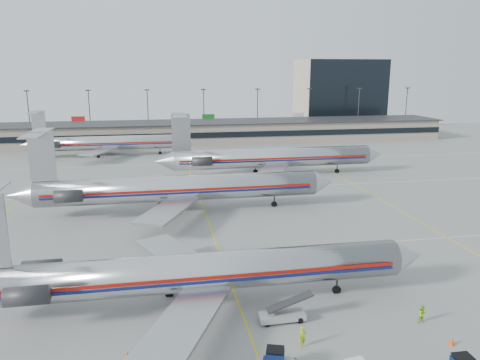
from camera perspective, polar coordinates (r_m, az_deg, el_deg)
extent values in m
plane|color=gray|center=(47.47, -0.74, -13.45)|extent=(260.00, 260.00, 0.00)
cube|color=silver|center=(56.47, -2.46, -8.93)|extent=(160.00, 0.15, 0.02)
cube|color=gray|center=(141.18, -7.45, 5.72)|extent=(160.00, 16.00, 6.00)
cube|color=black|center=(133.14, -7.26, 5.35)|extent=(160.00, 0.20, 1.60)
cube|color=#2D2D30|center=(140.81, -7.49, 6.97)|extent=(162.00, 17.00, 0.30)
cylinder|color=#38383D|center=(159.03, -24.32, 7.13)|extent=(0.30, 0.30, 15.00)
cube|color=#2D2D30|center=(158.55, -24.59, 9.86)|extent=(1.60, 0.40, 0.35)
cylinder|color=#38383D|center=(155.71, -17.84, 7.56)|extent=(0.30, 0.30, 15.00)
cube|color=#2D2D30|center=(155.22, -18.04, 10.35)|extent=(1.60, 0.40, 0.35)
cylinder|color=#38383D|center=(154.44, -11.15, 7.90)|extent=(0.30, 0.30, 15.00)
cube|color=#2D2D30|center=(153.94, -11.28, 10.72)|extent=(1.60, 0.40, 0.35)
cylinder|color=#38383D|center=(155.26, -4.43, 8.14)|extent=(0.30, 0.30, 15.00)
cube|color=#2D2D30|center=(154.76, -4.48, 10.94)|extent=(1.60, 0.40, 0.35)
cylinder|color=#38383D|center=(158.13, 2.14, 8.26)|extent=(0.30, 0.30, 15.00)
cube|color=#2D2D30|center=(157.65, 2.16, 11.02)|extent=(1.60, 0.40, 0.35)
cylinder|color=#38383D|center=(162.96, 8.39, 8.28)|extent=(0.30, 0.30, 15.00)
cube|color=#2D2D30|center=(162.49, 8.49, 10.95)|extent=(1.60, 0.40, 0.35)
cylinder|color=#38383D|center=(169.56, 14.23, 8.21)|extent=(0.30, 0.30, 15.00)
cube|color=#2D2D30|center=(169.11, 14.38, 10.77)|extent=(1.60, 0.40, 0.35)
cylinder|color=#38383D|center=(177.75, 19.57, 8.07)|extent=(0.30, 0.30, 15.00)
cube|color=#2D2D30|center=(177.32, 19.76, 10.51)|extent=(1.60, 0.40, 0.35)
cube|color=tan|center=(183.51, 11.95, 10.25)|extent=(30.00, 20.00, 25.00)
cylinder|color=silver|center=(43.75, -4.84, -11.09)|extent=(38.05, 3.52, 3.52)
cone|color=silver|center=(49.83, 19.69, -8.74)|extent=(3.04, 3.52, 3.52)
cube|color=#98140B|center=(42.09, -4.60, -11.90)|extent=(36.15, 0.05, 0.33)
cube|color=#0C1755|center=(42.25, -4.59, -12.37)|extent=(36.15, 0.05, 0.27)
cube|color=#ABABAF|center=(50.12, -7.77, -9.09)|extent=(8.85, 12.90, 0.30)
cube|color=#ABABAF|center=(38.14, -6.75, -16.65)|extent=(8.85, 12.90, 0.30)
cylinder|color=#2D2D30|center=(47.20, -22.97, -9.90)|extent=(3.42, 1.62, 1.62)
cylinder|color=#2D2D30|center=(42.40, -24.53, -12.73)|extent=(3.42, 1.62, 1.62)
cylinder|color=#2D2D30|center=(47.80, 11.72, -12.50)|extent=(0.19, 0.19, 1.57)
cylinder|color=#2D2D30|center=(42.71, -8.42, -15.66)|extent=(0.19, 0.19, 1.57)
cylinder|color=#2D2D30|center=(46.76, -8.63, -12.97)|extent=(0.19, 0.19, 1.57)
cylinder|color=black|center=(47.99, 11.69, -12.98)|extent=(0.86, 0.29, 0.86)
cylinder|color=silver|center=(72.02, -7.24, -1.00)|extent=(42.30, 3.91, 3.91)
cone|color=silver|center=(76.61, 10.07, -0.24)|extent=(3.38, 3.91, 3.91)
cone|color=#ABABAF|center=(74.54, -25.23, -1.70)|extent=(3.81, 3.91, 3.91)
cube|color=#98140B|center=(70.08, -7.15, -1.27)|extent=(40.19, 0.05, 0.37)
cube|color=#0C1755|center=(70.18, -7.14, -1.60)|extent=(40.19, 0.05, 0.30)
cube|color=#ABABAF|center=(79.39, -9.05, -0.51)|extent=(9.84, 14.34, 0.34)
cube|color=#ABABAF|center=(65.09, -8.70, -3.57)|extent=(9.84, 14.34, 0.34)
cube|color=#ABABAF|center=(72.57, -23.00, 2.63)|extent=(3.60, 0.26, 7.19)
cube|color=#ABABAF|center=(72.16, -23.49, 5.26)|extent=(2.54, 11.10, 0.19)
cylinder|color=#2D2D30|center=(75.80, -19.44, -0.70)|extent=(3.81, 1.80, 1.80)
cylinder|color=#2D2D30|center=(70.03, -20.17, -1.87)|extent=(3.81, 1.80, 1.80)
cylinder|color=#2D2D30|center=(74.95, 4.20, -2.60)|extent=(0.21, 0.21, 1.74)
cylinder|color=#2D2D30|center=(70.25, -9.64, -3.85)|extent=(0.21, 0.21, 1.74)
cylinder|color=#2D2D30|center=(75.12, -9.71, -2.72)|extent=(0.21, 0.21, 1.74)
cylinder|color=black|center=(75.09, 4.20, -2.97)|extent=(0.95, 0.32, 0.95)
cylinder|color=silver|center=(96.36, 4.11, 2.74)|extent=(40.74, 3.97, 3.97)
cone|color=silver|center=(104.04, 15.99, 3.04)|extent=(3.43, 3.97, 3.97)
cone|color=#ABABAF|center=(93.40, -9.27, 2.26)|extent=(3.86, 3.97, 3.97)
cube|color=#98140B|center=(94.44, 4.41, 2.61)|extent=(38.71, 0.05, 0.38)
cube|color=#0C1755|center=(94.52, 4.41, 2.36)|extent=(38.71, 0.05, 0.30)
cube|color=#ABABAF|center=(103.25, 1.91, 2.87)|extent=(9.97, 14.54, 0.34)
cube|color=#ABABAF|center=(88.92, 3.96, 1.14)|extent=(9.97, 14.54, 0.34)
cube|color=#ABABAF|center=(92.62, -7.21, 5.76)|extent=(3.65, 0.27, 7.29)
cube|color=#ABABAF|center=(92.23, -7.47, 7.87)|extent=(2.57, 11.26, 0.19)
cylinder|color=#2D2D30|center=(96.73, -5.00, 2.95)|extent=(3.86, 1.82, 1.82)
cylinder|color=#2D2D30|center=(90.75, -4.63, 2.28)|extent=(3.86, 1.82, 1.82)
cylinder|color=#2D2D30|center=(101.25, 11.75, 1.35)|extent=(0.21, 0.21, 1.77)
cylinder|color=#2D2D30|center=(93.74, 2.57, 0.67)|extent=(0.21, 0.21, 1.77)
cylinder|color=#2D2D30|center=(98.65, 1.90, 1.31)|extent=(0.21, 0.21, 1.77)
cylinder|color=black|center=(101.36, 11.73, 1.07)|extent=(0.96, 0.32, 0.96)
cylinder|color=silver|center=(123.05, -15.54, 4.39)|extent=(36.10, 3.52, 3.52)
cone|color=silver|center=(122.81, -6.39, 4.77)|extent=(3.04, 3.52, 3.52)
cone|color=#ABABAF|center=(126.40, -24.51, 3.90)|extent=(3.42, 3.52, 3.52)
cube|color=#98140B|center=(121.28, -15.62, 4.33)|extent=(34.30, 0.05, 0.33)
cube|color=#0C1755|center=(121.34, -15.61, 4.15)|extent=(34.30, 0.05, 0.27)
cube|color=#ABABAF|center=(129.92, -16.11, 4.38)|extent=(8.84, 12.88, 0.30)
cube|color=#ABABAF|center=(116.85, -16.71, 3.39)|extent=(8.84, 12.88, 0.30)
cube|color=#ABABAF|center=(125.05, -23.33, 6.23)|extent=(3.23, 0.24, 6.46)
cube|color=#ABABAF|center=(124.83, -23.59, 7.61)|extent=(2.28, 9.98, 0.17)
cylinder|color=#2D2D30|center=(127.56, -21.42, 4.38)|extent=(3.42, 1.62, 1.62)
cylinder|color=#2D2D30|center=(122.30, -21.88, 4.00)|extent=(3.42, 1.62, 1.62)
cylinder|color=#2D2D30|center=(122.93, -9.72, 3.47)|extent=(0.19, 0.19, 1.57)
cylinder|color=#2D2D30|center=(121.50, -16.90, 2.97)|extent=(0.19, 0.19, 1.57)
cylinder|color=#2D2D30|center=(125.97, -16.68, 3.34)|extent=(0.19, 0.19, 1.57)
cylinder|color=black|center=(123.01, -9.72, 3.27)|extent=(0.86, 0.29, 0.86)
cube|color=#0A1439|center=(35.93, 4.30, -20.76)|extent=(1.60, 1.46, 0.99)
cube|color=black|center=(35.56, 4.32, -19.88)|extent=(1.53, 1.39, 0.09)
cube|color=black|center=(38.08, 25.56, -18.82)|extent=(1.28, 1.07, 0.09)
cube|color=#999999|center=(42.44, 5.13, -16.20)|extent=(4.05, 1.52, 0.56)
cube|color=#2D2D30|center=(41.99, 6.07, -14.57)|extent=(4.10, 1.08, 1.44)
cylinder|color=black|center=(43.43, 6.82, -15.84)|extent=(0.56, 0.18, 0.56)
cylinder|color=black|center=(42.41, 7.32, -16.63)|extent=(0.56, 0.18, 0.56)
cylinder|color=black|center=(42.74, 2.94, -16.27)|extent=(0.56, 0.18, 0.56)
cylinder|color=black|center=(41.71, 3.34, -17.09)|extent=(0.56, 0.18, 0.56)
imported|color=#A7CF13|center=(39.12, 7.63, -18.43)|extent=(0.73, 0.60, 1.73)
imported|color=#82C712|center=(44.80, 21.38, -15.01)|extent=(0.79, 0.62, 1.61)
cone|color=#E44707|center=(42.78, 24.42, -17.47)|extent=(0.51, 0.51, 0.64)
cone|color=#E44707|center=(38.73, -13.54, -20.04)|extent=(0.54, 0.54, 0.61)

